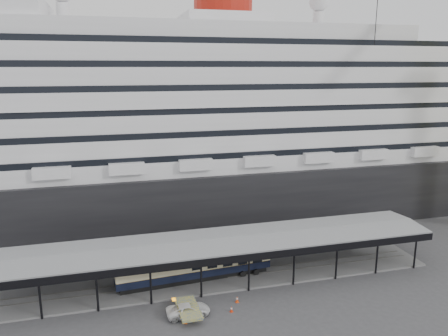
{
  "coord_description": "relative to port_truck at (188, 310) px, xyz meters",
  "views": [
    {
      "loc": [
        -12.29,
        -44.26,
        26.12
      ],
      "look_at": [
        1.74,
        8.0,
        13.57
      ],
      "focal_mm": 35.0,
      "sensor_mm": 36.0,
      "label": 1
    }
  ],
  "objects": [
    {
      "name": "cruise_ship",
      "position": [
        5.11,
        34.51,
        17.7
      ],
      "size": [
        130.0,
        30.0,
        43.9
      ],
      "color": "black",
      "rests_on": "ground"
    },
    {
      "name": "ground",
      "position": [
        5.06,
        2.51,
        -0.65
      ],
      "size": [
        200.0,
        200.0,
        0.0
      ],
      "primitive_type": "plane",
      "color": "#3C3C3F",
      "rests_on": "ground"
    },
    {
      "name": "traffic_cone_right",
      "position": [
        5.86,
        1.24,
        -0.28
      ],
      "size": [
        0.41,
        0.41,
        0.75
      ],
      "rotation": [
        0.0,
        0.0,
        0.08
      ],
      "color": "#D93D0C",
      "rests_on": "ground"
    },
    {
      "name": "platform_canopy",
      "position": [
        5.06,
        7.51,
        1.71
      ],
      "size": [
        56.0,
        9.18,
        5.3
      ],
      "color": "slate",
      "rests_on": "ground"
    },
    {
      "name": "port_truck",
      "position": [
        0.0,
        0.0,
        0.0
      ],
      "size": [
        4.76,
        2.3,
        1.31
      ],
      "primitive_type": "imported",
      "rotation": [
        0.0,
        0.0,
        1.6
      ],
      "color": "silver",
      "rests_on": "ground"
    },
    {
      "name": "traffic_cone_mid",
      "position": [
        4.68,
        -0.53,
        -0.33
      ],
      "size": [
        0.44,
        0.44,
        0.66
      ],
      "rotation": [
        0.0,
        0.0,
        0.4
      ],
      "color": "red",
      "rests_on": "ground"
    },
    {
      "name": "pullman_carriage",
      "position": [
        2.24,
        7.51,
        1.7
      ],
      "size": [
        19.63,
        3.98,
        19.14
      ],
      "rotation": [
        0.0,
        0.0,
        0.08
      ],
      "color": "black",
      "rests_on": "ground"
    },
    {
      "name": "traffic_cone_left",
      "position": [
        -0.56,
        -1.34,
        -0.27
      ],
      "size": [
        0.49,
        0.49,
        0.77
      ],
      "rotation": [
        0.0,
        0.0,
        -0.28
      ],
      "color": "#D94F0C",
      "rests_on": "ground"
    }
  ]
}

